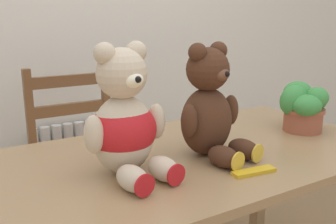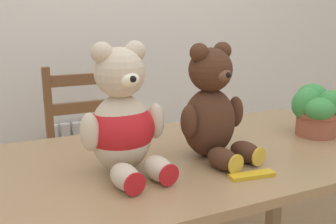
% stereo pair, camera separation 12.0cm
% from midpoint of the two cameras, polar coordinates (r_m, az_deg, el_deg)
% --- Properties ---
extents(wall_back, '(8.00, 0.04, 2.60)m').
position_cam_midpoint_polar(wall_back, '(2.39, -10.09, 15.70)').
color(wall_back, silver).
rests_on(wall_back, ground_plane).
extents(radiator, '(0.77, 0.10, 0.60)m').
position_cam_midpoint_polar(radiator, '(2.53, -7.32, -8.27)').
color(radiator, white).
rests_on(radiator, ground_plane).
extents(dining_table, '(1.56, 0.78, 0.76)m').
position_cam_midpoint_polar(dining_table, '(1.36, 5.23, -10.47)').
color(dining_table, '#9E7A51').
rests_on(dining_table, ground_plane).
extents(wooden_chair_behind, '(0.46, 0.45, 0.98)m').
position_cam_midpoint_polar(wooden_chair_behind, '(2.04, -9.15, -7.48)').
color(wooden_chair_behind, brown).
rests_on(wooden_chair_behind, ground_plane).
extents(teddy_bear_left, '(0.28, 0.30, 0.40)m').
position_cam_midpoint_polar(teddy_bear_left, '(1.14, -3.96, -1.52)').
color(teddy_bear_left, beige).
rests_on(teddy_bear_left, dining_table).
extents(teddy_bear_right, '(0.28, 0.30, 0.39)m').
position_cam_midpoint_polar(teddy_bear_right, '(1.27, 9.44, 0.39)').
color(teddy_bear_right, '#472819').
rests_on(teddy_bear_right, dining_table).
extents(potted_plant, '(0.22, 0.21, 0.20)m').
position_cam_midpoint_polar(potted_plant, '(1.64, 23.70, 0.43)').
color(potted_plant, '#9E5138').
rests_on(potted_plant, dining_table).
extents(chocolate_bar, '(0.15, 0.06, 0.01)m').
position_cam_midpoint_polar(chocolate_bar, '(1.18, 15.60, -9.32)').
color(chocolate_bar, gold).
rests_on(chocolate_bar, dining_table).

